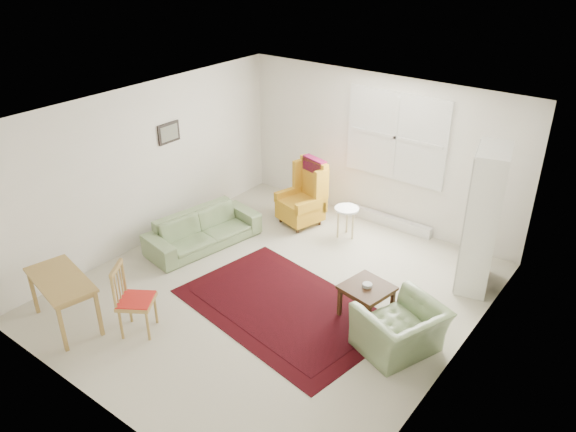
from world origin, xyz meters
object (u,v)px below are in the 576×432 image
Objects in this scene: stool at (346,222)px; cabinet at (483,220)px; sofa at (203,224)px; armchair at (401,325)px; wingback_chair at (300,193)px; desk at (65,301)px; desk_chair at (136,300)px; coffee_table at (366,301)px.

cabinet is at bearing -1.67° from stool.
armchair is (3.62, -0.39, -0.00)m from sofa.
armchair is 0.84× the size of wingback_chair.
desk is (-1.60, -4.06, 0.08)m from stool.
desk is at bearing -38.68° from armchair.
wingback_chair is at bearing -174.41° from stool.
cabinet is (2.15, -0.06, 0.75)m from stool.
armchair is 0.46× the size of cabinet.
cabinet is at bearing -72.40° from desk_chair.
stool is 0.26× the size of cabinet.
armchair is at bearing -92.21° from desk_chair.
cabinet reaches higher than wingback_chair.
armchair is 3.18m from desk_chair.
armchair is at bearing -45.08° from stool.
wingback_chair is 1.04× the size of desk.
cabinet is at bearing 46.81° from desk.
desk is at bearing 85.43° from desk_chair.
stool is (0.85, 0.08, -0.30)m from wingback_chair.
desk_chair is (-2.73, -1.63, 0.11)m from armchair.
cabinet is (3.01, 0.02, 0.45)m from wingback_chair.
stool is 2.28m from cabinet.
desk is at bearing -140.60° from coffee_table.
cabinet is at bearing -164.23° from armchair.
armchair is 0.87× the size of desk.
armchair is 1.00× the size of desk_chair.
armchair is 2.79m from stool.
sofa is at bearing -172.63° from cabinet.
sofa is 3.64m from armchair.
armchair reaches higher than coffee_table.
desk_chair is (-2.91, -3.54, -0.54)m from cabinet.
wingback_chair is 3.04m from cabinet.
stool is 0.49× the size of desk.
armchair is 3.41m from wingback_chair.
desk is (-0.74, -3.97, -0.22)m from wingback_chair.
desk_chair is (0.09, -3.52, -0.09)m from wingback_chair.
cabinet is 2.15× the size of desk_chair.
armchair is 1.79× the size of stool.
wingback_chair is 4.05m from desk.
desk is at bearing -84.90° from wingback_chair.
coffee_table is 3.79m from desk.
sofa is 4.14m from cabinet.
desk_chair is at bearing 28.40° from desk.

